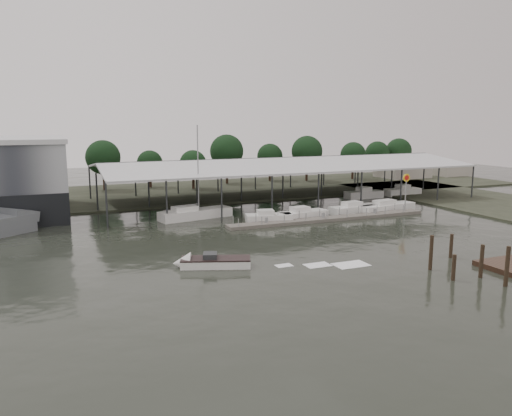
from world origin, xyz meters
name	(u,v)px	position (x,y,z in m)	size (l,w,h in m)	color
ground	(252,250)	(0.00, 0.00, 0.00)	(200.00, 200.00, 0.00)	#252922
land_strip_far	(161,193)	(0.00, 42.00, 0.10)	(140.00, 30.00, 0.30)	#3F4332
land_strip_east	(500,205)	(45.00, 10.00, 0.10)	(20.00, 60.00, 0.30)	#3F4332
covered_boat_shed	(283,162)	(17.00, 28.00, 6.13)	(58.24, 24.00, 6.96)	silver
floating_dock	(330,219)	(15.00, 10.00, 0.20)	(28.00, 2.00, 1.40)	slate
shell_fuel_sign	(406,186)	(27.00, 9.99, 3.93)	(1.10, 0.18, 5.55)	gray
distant_commercial_buildings	(418,170)	(59.03, 44.69, 1.84)	(22.00, 8.00, 4.00)	#A19B8E
white_sailboat	(194,214)	(-0.81, 17.91, 0.64)	(10.15, 4.57, 12.36)	white
speedboat_underway	(209,263)	(-5.74, -3.91, 0.39)	(17.12, 7.65, 2.00)	white
moored_cruiser_0	(268,218)	(7.11, 11.82, 0.61)	(6.17, 3.53, 1.70)	white
moored_cruiser_1	(303,214)	(12.21, 12.21, 0.61)	(6.87, 2.97, 1.70)	white
moored_cruiser_2	(354,209)	(20.81, 13.07, 0.61)	(7.83, 3.05, 1.70)	white
moored_cruiser_3	(387,207)	(25.81, 12.45, 0.61)	(9.43, 3.61, 1.70)	white
mooring_pilings	(475,265)	(13.38, -15.30, 1.06)	(5.16, 10.86, 3.79)	#332519
horizon_tree_line	(272,155)	(24.58, 48.56, 5.87)	(71.34, 10.80, 10.05)	black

